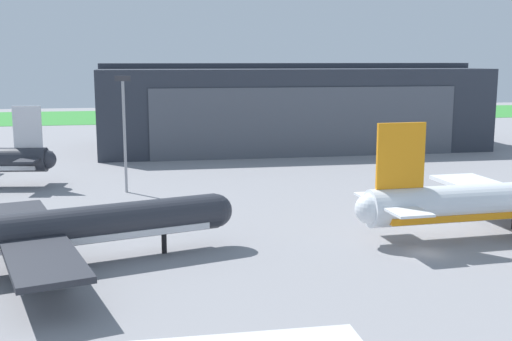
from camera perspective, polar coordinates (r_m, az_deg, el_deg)
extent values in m
plane|color=gray|center=(71.93, 14.81, -7.16)|extent=(440.00, 440.00, 0.00)
cube|color=#368937|center=(239.23, -3.08, 4.96)|extent=(440.00, 56.00, 0.08)
cube|color=#2D333D|center=(153.13, 2.89, 5.64)|extent=(87.17, 35.40, 18.56)
cube|color=#4C515B|center=(136.04, 4.59, 4.29)|extent=(66.25, 0.30, 14.85)
cube|color=#2D333D|center=(152.71, 2.92, 9.34)|extent=(87.17, 8.50, 1.20)
cylinder|color=#282B33|center=(66.60, -18.85, -5.10)|extent=(37.34, 14.22, 3.89)
sphere|color=#282B33|center=(71.32, -3.64, -3.59)|extent=(3.74, 3.74, 3.74)
cube|color=silver|center=(66.88, -18.80, -5.98)|extent=(34.45, 13.42, 0.68)
cube|color=#282B33|center=(58.72, -18.45, -7.57)|extent=(9.81, 15.55, 0.56)
cube|color=#282B33|center=(74.64, -20.27, -3.97)|extent=(9.81, 15.55, 0.56)
cylinder|color=gray|center=(60.32, -17.78, -8.43)|extent=(4.15, 3.08, 2.14)
cylinder|color=gray|center=(73.93, -19.48, -5.15)|extent=(4.15, 3.08, 2.14)
cylinder|color=black|center=(70.07, -8.20, -6.47)|extent=(0.56, 0.56, 2.13)
cylinder|color=black|center=(65.32, -19.78, -8.20)|extent=(0.56, 0.56, 2.13)
cylinder|color=black|center=(69.21, -20.19, -7.21)|extent=(0.56, 0.56, 2.13)
sphere|color=#282B33|center=(109.54, -18.18, 0.93)|extent=(3.10, 3.10, 3.10)
cube|color=silver|center=(109.67, -19.74, 3.69)|extent=(4.54, 1.01, 6.75)
cube|color=#282B33|center=(112.89, -18.81, 1.36)|extent=(3.86, 5.93, 0.28)
cube|color=#282B33|center=(107.25, -19.69, 0.88)|extent=(3.86, 5.93, 0.28)
sphere|color=silver|center=(72.41, 10.12, -3.39)|extent=(3.39, 3.39, 3.39)
cube|color=orange|center=(72.79, 12.79, 1.29)|extent=(5.73, 0.73, 7.39)
cube|color=silver|center=(70.57, 13.15, -3.48)|extent=(4.30, 6.31, 0.28)
cube|color=silver|center=(76.26, 10.97, -2.41)|extent=(4.30, 6.31, 0.28)
cube|color=silver|center=(91.12, 19.79, -1.44)|extent=(8.05, 17.97, 0.56)
cylinder|color=gray|center=(90.71, 20.65, -2.50)|extent=(4.26, 2.63, 2.39)
cylinder|color=#99999E|center=(101.33, -11.64, 2.91)|extent=(0.44, 0.44, 17.38)
cube|color=#333338|center=(100.66, -11.83, 8.05)|extent=(2.40, 0.50, 0.80)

